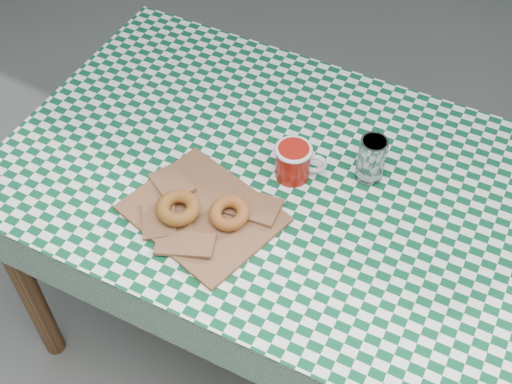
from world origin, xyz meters
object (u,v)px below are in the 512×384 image
table (271,263)px  paper_bag (203,213)px  drinking_glass (371,159)px  coffee_mug (293,162)px

table → paper_bag: paper_bag is taller
drinking_glass → paper_bag: bearing=-132.1°
table → drinking_glass: 0.49m
coffee_mug → drinking_glass: 0.18m
drinking_glass → table: bearing=-152.0°
paper_bag → drinking_glass: 0.41m
table → paper_bag: (-0.07, -0.19, 0.39)m
table → paper_bag: bearing=-114.5°
paper_bag → coffee_mug: bearing=61.2°
coffee_mug → drinking_glass: size_ratio=1.40×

